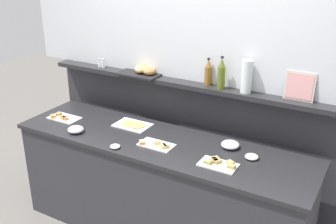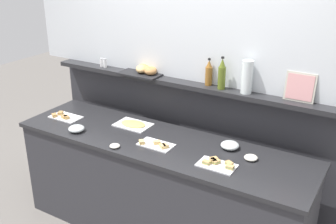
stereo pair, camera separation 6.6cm
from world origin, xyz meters
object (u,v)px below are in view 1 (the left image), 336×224
(sandwich_platter_side, at_px, (219,164))
(pepper_shaker, at_px, (103,63))
(bread_basket, at_px, (144,70))
(cold_cuts_platter, at_px, (132,125))
(salt_shaker, at_px, (100,63))
(condiment_bowl_red, at_px, (115,146))
(glass_bowl_large, at_px, (230,145))
(vinegar_bottle_amber, at_px, (208,73))
(framed_picture, at_px, (300,86))
(sandwich_platter_front, at_px, (63,118))
(water_carafe, at_px, (247,77))
(sandwich_platter_rear, at_px, (157,145))
(condiment_bowl_teal, at_px, (252,157))
(glass_bowl_medium, at_px, (76,130))
(olive_oil_bottle, at_px, (221,74))

(sandwich_platter_side, xyz_separation_m, pepper_shaker, (-1.49, 0.57, 0.41))
(bread_basket, bearing_deg, cold_cuts_platter, -76.29)
(cold_cuts_platter, xyz_separation_m, salt_shaker, (-0.58, 0.31, 0.42))
(bread_basket, bearing_deg, condiment_bowl_red, -74.70)
(glass_bowl_large, bearing_deg, vinegar_bottle_amber, 139.03)
(condiment_bowl_red, distance_m, framed_picture, 1.51)
(sandwich_platter_front, relative_size, water_carafe, 1.09)
(sandwich_platter_rear, bearing_deg, sandwich_platter_front, 177.80)
(condiment_bowl_teal, bearing_deg, framed_picture, 63.01)
(sandwich_platter_rear, bearing_deg, cold_cuts_platter, 149.64)
(glass_bowl_large, height_order, glass_bowl_medium, glass_bowl_large)
(sandwich_platter_rear, relative_size, condiment_bowl_red, 3.44)
(glass_bowl_medium, bearing_deg, sandwich_platter_rear, 9.87)
(cold_cuts_platter, distance_m, framed_picture, 1.46)
(condiment_bowl_teal, relative_size, salt_shaker, 1.18)
(sandwich_platter_front, xyz_separation_m, vinegar_bottle_amber, (1.22, 0.53, 0.48))
(glass_bowl_medium, xyz_separation_m, water_carafe, (1.26, 0.67, 0.49))
(framed_picture, bearing_deg, sandwich_platter_side, -122.07)
(glass_bowl_medium, xyz_separation_m, framed_picture, (1.68, 0.70, 0.47))
(glass_bowl_large, distance_m, condiment_bowl_teal, 0.23)
(sandwich_platter_rear, xyz_separation_m, condiment_bowl_red, (-0.27, -0.20, 0.00))
(glass_bowl_medium, distance_m, condiment_bowl_teal, 1.50)
(sandwich_platter_front, xyz_separation_m, glass_bowl_medium, (0.31, -0.17, 0.01))
(condiment_bowl_red, distance_m, bread_basket, 0.87)
(condiment_bowl_red, bearing_deg, pepper_shaker, 132.30)
(condiment_bowl_red, xyz_separation_m, framed_picture, (1.21, 0.77, 0.48))
(sandwich_platter_rear, bearing_deg, pepper_shaker, 150.11)
(glass_bowl_medium, bearing_deg, cold_cuts_platter, 46.17)
(glass_bowl_medium, height_order, salt_shaker, salt_shaker)
(olive_oil_bottle, relative_size, framed_picture, 1.20)
(glass_bowl_medium, xyz_separation_m, pepper_shaker, (-0.20, 0.67, 0.40))
(condiment_bowl_red, bearing_deg, water_carafe, 42.75)
(salt_shaker, xyz_separation_m, water_carafe, (1.50, 0.00, 0.09))
(glass_bowl_large, bearing_deg, pepper_shaker, 169.30)
(sandwich_platter_side, bearing_deg, salt_shaker, 159.46)
(glass_bowl_medium, bearing_deg, sandwich_platter_front, 151.37)
(condiment_bowl_teal, distance_m, water_carafe, 0.65)
(cold_cuts_platter, distance_m, vinegar_bottle_amber, 0.82)
(cold_cuts_platter, relative_size, condiment_bowl_teal, 3.12)
(sandwich_platter_rear, distance_m, glass_bowl_large, 0.59)
(glass_bowl_medium, height_order, pepper_shaker, pepper_shaker)
(sandwich_platter_front, bearing_deg, sandwich_platter_rear, -2.20)
(sandwich_platter_front, distance_m, sandwich_platter_side, 1.60)
(pepper_shaker, bearing_deg, vinegar_bottle_amber, 1.51)
(bread_basket, bearing_deg, condiment_bowl_teal, -17.33)
(condiment_bowl_teal, bearing_deg, glass_bowl_large, 157.24)
(sandwich_platter_front, bearing_deg, glass_bowl_medium, -28.63)
(vinegar_bottle_amber, xyz_separation_m, pepper_shaker, (-1.11, -0.03, -0.06))
(condiment_bowl_teal, distance_m, vinegar_bottle_amber, 0.83)
(bread_basket, bearing_deg, pepper_shaker, -178.38)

